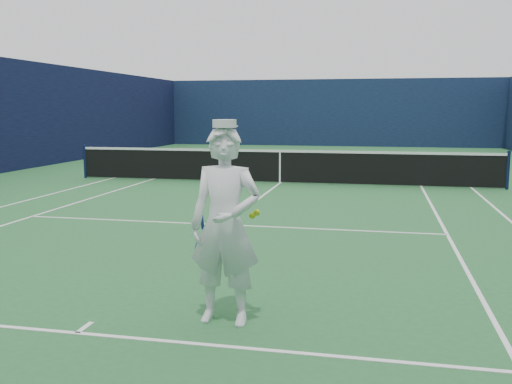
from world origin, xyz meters
TOP-DOWN VIEW (x-y plane):
  - ground at (0.00, 0.00)m, footprint 80.00×80.00m
  - court_markings at (0.00, 0.00)m, footprint 11.03×23.83m
  - windscreen_fence at (0.00, 0.00)m, footprint 20.12×36.12m
  - tennis_net at (0.00, 0.00)m, footprint 12.88×0.09m
  - tennis_player at (1.36, -11.26)m, footprint 0.80×0.52m

SIDE VIEW (x-z plane):
  - ground at x=0.00m, z-range 0.00..0.00m
  - court_markings at x=0.00m, z-range 0.00..0.01m
  - tennis_net at x=0.00m, z-range 0.02..1.09m
  - tennis_player at x=1.36m, z-range -0.02..2.08m
  - windscreen_fence at x=0.00m, z-range 0.00..4.00m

